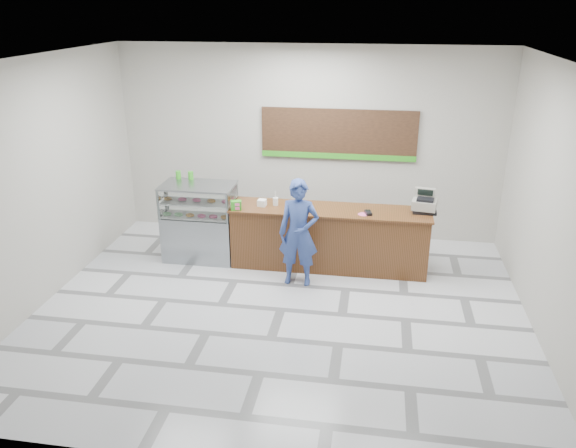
% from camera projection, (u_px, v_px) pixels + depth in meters
% --- Properties ---
extents(floor, '(7.00, 7.00, 0.00)m').
position_uv_depth(floor, '(281.00, 310.00, 8.16)').
color(floor, silver).
rests_on(floor, ground).
extents(back_wall, '(7.00, 0.00, 7.00)m').
position_uv_depth(back_wall, '(308.00, 143.00, 10.26)').
color(back_wall, '#B2AEA4').
rests_on(back_wall, floor).
extents(ceiling, '(7.00, 7.00, 0.00)m').
position_uv_depth(ceiling, '(279.00, 60.00, 6.86)').
color(ceiling, silver).
rests_on(ceiling, back_wall).
extents(sales_counter, '(3.26, 0.76, 1.03)m').
position_uv_depth(sales_counter, '(329.00, 238.00, 9.30)').
color(sales_counter, brown).
rests_on(sales_counter, floor).
extents(display_case, '(1.22, 0.72, 1.33)m').
position_uv_depth(display_case, '(200.00, 221.00, 9.57)').
color(display_case, gray).
rests_on(display_case, floor).
extents(menu_board, '(2.80, 0.06, 0.90)m').
position_uv_depth(menu_board, '(338.00, 135.00, 10.07)').
color(menu_board, black).
rests_on(menu_board, back_wall).
extents(cash_register, '(0.44, 0.45, 0.36)m').
position_uv_depth(cash_register, '(425.00, 203.00, 8.97)').
color(cash_register, black).
rests_on(cash_register, sales_counter).
extents(card_terminal, '(0.13, 0.20, 0.04)m').
position_uv_depth(card_terminal, '(368.00, 213.00, 8.89)').
color(card_terminal, black).
rests_on(card_terminal, sales_counter).
extents(serving_tray, '(0.37, 0.29, 0.02)m').
position_uv_depth(serving_tray, '(300.00, 205.00, 9.26)').
color(serving_tray, '#65C908').
rests_on(serving_tray, sales_counter).
extents(napkin_box, '(0.15, 0.15, 0.11)m').
position_uv_depth(napkin_box, '(262.00, 203.00, 9.23)').
color(napkin_box, white).
rests_on(napkin_box, sales_counter).
extents(straw_cup, '(0.09, 0.09, 0.13)m').
position_uv_depth(straw_cup, '(276.00, 201.00, 9.26)').
color(straw_cup, silver).
rests_on(straw_cup, sales_counter).
extents(promo_box, '(0.19, 0.16, 0.15)m').
position_uv_depth(promo_box, '(236.00, 205.00, 9.06)').
color(promo_box, green).
rests_on(promo_box, sales_counter).
extents(donut_decal, '(0.17, 0.17, 0.00)m').
position_uv_depth(donut_decal, '(363.00, 214.00, 8.88)').
color(donut_decal, '#F85C9A').
rests_on(donut_decal, sales_counter).
extents(green_cup_left, '(0.09, 0.09, 0.14)m').
position_uv_depth(green_cup_left, '(178.00, 175.00, 9.62)').
color(green_cup_left, green).
rests_on(green_cup_left, display_case).
extents(green_cup_right, '(0.09, 0.09, 0.14)m').
position_uv_depth(green_cup_right, '(191.00, 175.00, 9.58)').
color(green_cup_right, green).
rests_on(green_cup_right, display_case).
extents(customer, '(0.62, 0.41, 1.70)m').
position_uv_depth(customer, '(299.00, 233.00, 8.64)').
color(customer, '#2F4589').
rests_on(customer, floor).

